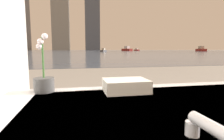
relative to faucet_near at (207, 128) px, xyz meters
The scene contains 9 objects.
faucet_near is the anchor object (origin of this frame).
potted_orchid 0.95m from the faucet_near, 126.83° to the left, with size 0.13×0.13×0.37m.
towel_stack 0.66m from the faucet_near, 94.47° to the left, with size 0.28×0.21×0.08m.
harbor_water 61.87m from the faucet_near, 89.78° to the left, with size 180.00×110.00×0.01m.
harbor_boat_0 51.41m from the faucet_near, 81.85° to the left, with size 2.31×3.02×1.09m.
harbor_boat_1 77.46m from the faucet_near, 74.03° to the left, with size 3.91×5.91×2.10m.
harbor_boat_2 86.47m from the faucet_near, 70.88° to the left, with size 2.10×3.51×1.24m.
harbor_boat_3 71.62m from the faucet_near, 51.87° to the left, with size 2.78×5.38×1.92m.
skyline_tower_2 119.95m from the faucet_near, 94.89° to the left, with size 10.46×11.65×40.80m.
Camera 1 is at (-0.59, -0.28, 0.80)m, focal length 28.00 mm.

